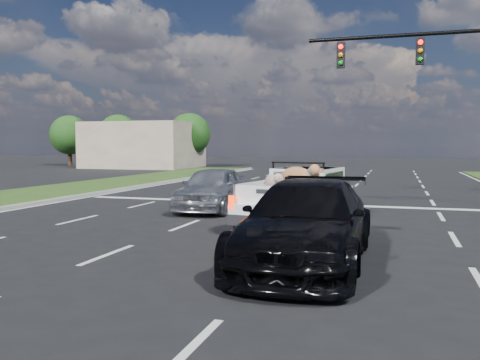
% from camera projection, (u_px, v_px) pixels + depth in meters
% --- Properties ---
extents(ground, '(160.00, 160.00, 0.00)m').
position_uv_depth(ground, '(186.00, 261.00, 9.91)').
color(ground, black).
rests_on(ground, ground).
extents(road_markings, '(17.75, 60.00, 0.01)m').
position_uv_depth(road_markings, '(268.00, 216.00, 16.16)').
color(road_markings, silver).
rests_on(road_markings, ground).
extents(curb_left, '(0.15, 60.00, 0.14)m').
position_uv_depth(curb_left, '(21.00, 205.00, 18.29)').
color(curb_left, '#A6A298').
rests_on(curb_left, ground).
extents(building_left, '(10.00, 8.00, 4.40)m').
position_uv_depth(building_left, '(144.00, 145.00, 49.97)').
color(building_left, '#C1AC94').
rests_on(building_left, ground).
extents(tree_far_a, '(4.20, 4.20, 5.40)m').
position_uv_depth(tree_far_a, '(69.00, 135.00, 54.75)').
color(tree_far_a, '#332114').
rests_on(tree_far_a, ground).
extents(tree_far_b, '(4.20, 4.20, 5.40)m').
position_uv_depth(tree_far_b, '(119.00, 135.00, 52.98)').
color(tree_far_b, '#332114').
rests_on(tree_far_b, ground).
extents(tree_far_c, '(4.20, 4.20, 5.40)m').
position_uv_depth(tree_far_c, '(189.00, 134.00, 50.61)').
color(tree_far_c, '#332114').
rests_on(tree_far_c, ground).
extents(pickup_truck, '(2.50, 4.96, 1.77)m').
position_uv_depth(pickup_truck, '(297.00, 195.00, 14.31)').
color(pickup_truck, black).
rests_on(pickup_truck, ground).
extents(silver_sedan, '(2.05, 4.55, 1.51)m').
position_uv_depth(silver_sedan, '(212.00, 188.00, 17.55)').
color(silver_sedan, silver).
rests_on(silver_sedan, ground).
extents(black_coupe, '(2.22, 5.44, 1.58)m').
position_uv_depth(black_coupe, '(307.00, 223.00, 9.58)').
color(black_coupe, black).
rests_on(black_coupe, ground).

